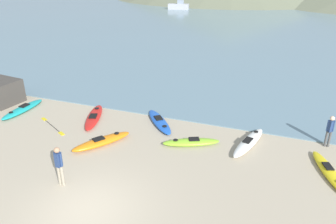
% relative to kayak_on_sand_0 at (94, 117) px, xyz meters
% --- Properties ---
extents(ground_plane, '(400.00, 400.00, 0.00)m').
position_rel_kayak_on_sand_0_xyz_m(ground_plane, '(4.00, -6.78, -0.13)').
color(ground_plane, tan).
extents(bay_water, '(160.00, 70.00, 0.06)m').
position_rel_kayak_on_sand_0_xyz_m(bay_water, '(4.00, 36.56, -0.10)').
color(bay_water, slate).
rests_on(bay_water, ground_plane).
extents(kayak_on_sand_0, '(1.93, 3.48, 0.29)m').
position_rel_kayak_on_sand_0_xyz_m(kayak_on_sand_0, '(0.00, 0.00, 0.00)').
color(kayak_on_sand_0, red).
rests_on(kayak_on_sand_0, ground_plane).
extents(kayak_on_sand_1, '(1.44, 3.44, 0.40)m').
position_rel_kayak_on_sand_0_xyz_m(kayak_on_sand_1, '(8.79, 0.03, 0.05)').
color(kayak_on_sand_1, white).
rests_on(kayak_on_sand_1, ground_plane).
extents(kayak_on_sand_2, '(2.84, 1.79, 0.35)m').
position_rel_kayak_on_sand_0_xyz_m(kayak_on_sand_2, '(6.13, -0.91, 0.03)').
color(kayak_on_sand_2, '#8CCC2D').
rests_on(kayak_on_sand_2, ground_plane).
extents(kayak_on_sand_3, '(1.59, 3.30, 0.32)m').
position_rel_kayak_on_sand_0_xyz_m(kayak_on_sand_3, '(12.32, -1.24, 0.01)').
color(kayak_on_sand_3, yellow).
rests_on(kayak_on_sand_3, ground_plane).
extents(kayak_on_sand_4, '(0.69, 3.28, 0.37)m').
position_rel_kayak_on_sand_0_xyz_m(kayak_on_sand_4, '(-4.60, -0.61, 0.04)').
color(kayak_on_sand_4, teal).
rests_on(kayak_on_sand_4, ground_plane).
extents(kayak_on_sand_5, '(2.25, 2.99, 0.40)m').
position_rel_kayak_on_sand_0_xyz_m(kayak_on_sand_5, '(1.97, -2.42, 0.05)').
color(kayak_on_sand_5, orange).
rests_on(kayak_on_sand_5, ground_plane).
extents(kayak_on_sand_6, '(2.65, 2.98, 0.32)m').
position_rel_kayak_on_sand_0_xyz_m(kayak_on_sand_6, '(3.78, 0.74, 0.01)').
color(kayak_on_sand_6, blue).
rests_on(kayak_on_sand_6, ground_plane).
extents(person_near_foreground, '(0.35, 0.24, 1.72)m').
position_rel_kayak_on_sand_0_xyz_m(person_near_foreground, '(2.15, -5.80, 0.86)').
color(person_near_foreground, gray).
rests_on(person_near_foreground, ground_plane).
extents(person_near_waterline, '(0.33, 0.29, 1.63)m').
position_rel_kayak_on_sand_0_xyz_m(person_near_waterline, '(12.38, 1.28, 0.81)').
color(person_near_waterline, '#4C4C4C').
rests_on(person_near_waterline, ground_plane).
extents(moored_boat_2, '(4.24, 2.12, 1.79)m').
position_rel_kayak_on_sand_0_xyz_m(moored_boat_2, '(-11.78, 49.82, 0.56)').
color(moored_boat_2, '#B2B2B7').
rests_on(moored_boat_2, bay_water).
extents(loose_paddle, '(2.52, 1.49, 0.03)m').
position_rel_kayak_on_sand_0_xyz_m(loose_paddle, '(-1.65, -1.62, -0.11)').
color(loose_paddle, black).
rests_on(loose_paddle, ground_plane).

